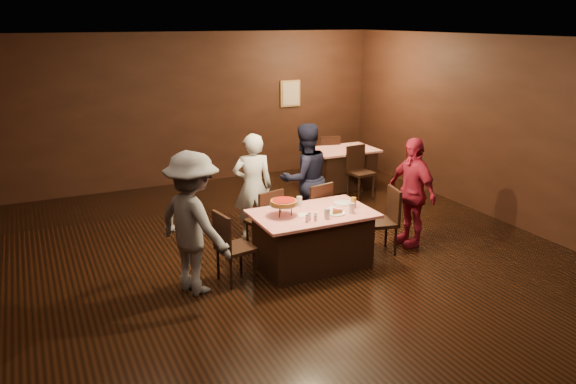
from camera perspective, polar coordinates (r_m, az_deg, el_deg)
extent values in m
plane|color=black|center=(7.40, 1.41, -8.77)|extent=(10.00, 10.00, 0.00)
cube|color=silver|center=(6.65, 1.61, 15.13)|extent=(8.00, 10.00, 0.04)
cube|color=black|center=(11.47, -9.91, 8.26)|extent=(8.00, 0.04, 3.00)
cube|color=black|center=(9.34, 24.09, 4.98)|extent=(0.04, 10.00, 3.00)
cube|color=tan|center=(12.18, 0.23, 9.98)|extent=(0.46, 0.03, 0.56)
cube|color=beige|center=(12.16, 0.29, 9.96)|extent=(0.38, 0.01, 0.48)
cube|color=red|center=(7.62, 2.49, -4.82)|extent=(1.60, 1.00, 0.77)
cube|color=red|center=(11.26, 5.51, 2.46)|extent=(1.30, 0.90, 0.77)
cube|color=black|center=(8.06, -2.51, -2.86)|extent=(0.51, 0.51, 0.95)
cube|color=black|center=(8.38, 2.54, -2.06)|extent=(0.50, 0.50, 0.95)
cube|color=black|center=(7.17, -5.35, -5.54)|extent=(0.49, 0.49, 0.95)
cube|color=black|center=(8.13, 9.39, -2.92)|extent=(0.50, 0.50, 0.95)
cube|color=black|center=(10.66, 7.44, 2.05)|extent=(0.45, 0.45, 0.95)
cube|color=black|center=(11.74, 4.03, 3.57)|extent=(0.50, 0.50, 0.95)
imported|color=silver|center=(8.43, -3.59, 0.51)|extent=(0.68, 0.53, 1.64)
imported|color=black|center=(8.72, 1.72, 1.40)|extent=(0.88, 0.71, 1.73)
imported|color=slate|center=(6.85, -9.59, -3.17)|extent=(1.07, 1.31, 1.77)
imported|color=#A21B34|center=(8.41, 12.45, 0.02)|extent=(0.45, 0.97, 1.62)
cylinder|color=black|center=(7.42, -0.74, -1.63)|extent=(0.01, 0.01, 0.15)
cylinder|color=black|center=(7.26, -0.87, -2.07)|extent=(0.01, 0.01, 0.15)
cylinder|color=black|center=(7.32, 0.36, -1.88)|extent=(0.01, 0.01, 0.15)
cylinder|color=silver|center=(7.31, -0.42, -1.26)|extent=(0.38, 0.38, 0.01)
cylinder|color=#B27233|center=(7.30, -0.42, -1.04)|extent=(0.35, 0.35, 0.05)
cylinder|color=#A5140C|center=(7.29, -0.42, -0.83)|extent=(0.30, 0.30, 0.01)
cylinder|color=white|center=(7.45, 4.87, -2.17)|extent=(0.25, 0.25, 0.01)
cylinder|color=#B27233|center=(7.44, 4.88, -1.97)|extent=(0.18, 0.18, 0.04)
cylinder|color=#A5140C|center=(7.43, 4.88, -1.80)|extent=(0.14, 0.14, 0.01)
cylinder|color=white|center=(7.86, 5.57, -1.13)|extent=(0.25, 0.25, 0.01)
cylinder|color=silver|center=(7.23, 3.99, -2.21)|extent=(0.08, 0.08, 0.14)
cylinder|color=silver|center=(7.47, 6.48, -1.65)|extent=(0.08, 0.08, 0.14)
cylinder|color=#BF7F26|center=(7.70, 6.66, -1.06)|extent=(0.08, 0.08, 0.14)
cylinder|color=silver|center=(7.69, 1.16, -0.98)|extent=(0.08, 0.08, 0.14)
cylinder|color=silver|center=(7.18, 2.18, -2.58)|extent=(0.04, 0.04, 0.08)
cylinder|color=silver|center=(7.17, 2.19, -2.25)|extent=(0.05, 0.05, 0.02)
cylinder|color=silver|center=(7.17, 2.79, -2.64)|extent=(0.04, 0.04, 0.08)
cylinder|color=silver|center=(7.15, 2.80, -2.30)|extent=(0.05, 0.05, 0.02)
cylinder|color=silver|center=(7.11, 1.94, -2.78)|extent=(0.04, 0.04, 0.08)
cylinder|color=silver|center=(7.10, 1.94, -2.44)|extent=(0.05, 0.05, 0.02)
cube|color=white|center=(7.62, 4.52, -1.74)|extent=(0.19, 0.19, 0.01)
cube|color=white|center=(7.37, 1.67, -2.34)|extent=(0.21, 0.21, 0.01)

